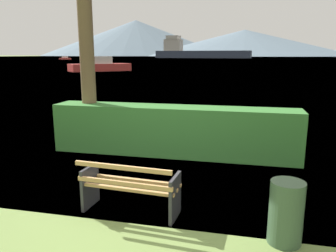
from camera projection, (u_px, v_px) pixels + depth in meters
ground_plane at (132, 211)px, 5.23m from camera, size 1400.00×1400.00×0.00m
water_surface at (243, 57)px, 300.15m from camera, size 620.00×620.00×0.00m
park_bench at (130, 188)px, 5.09m from camera, size 1.56×0.68×0.87m
hedge_row at (173, 131)px, 8.10m from camera, size 6.01×0.82×1.20m
trash_bin at (286, 213)px, 4.28m from camera, size 0.44×0.44×0.85m
cargo_ship_large at (195, 52)px, 224.07m from camera, size 65.27×16.81×15.07m
fishing_boat_near at (100, 66)px, 49.08m from camera, size 8.55×8.42×2.15m
tender_far at (65, 58)px, 157.89m from camera, size 7.43×5.63×1.61m
distant_hills at (248, 40)px, 547.49m from camera, size 835.43×397.91×64.85m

